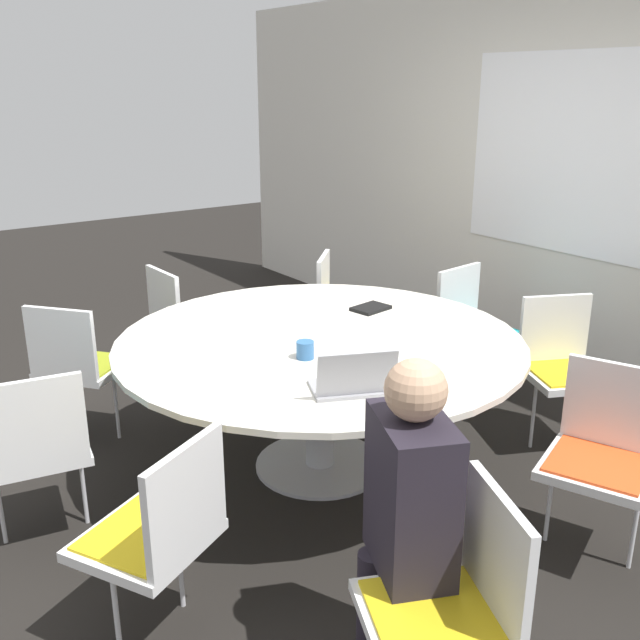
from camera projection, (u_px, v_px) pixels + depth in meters
name	position (u px, v px, depth m)	size (l,w,h in m)	color
ground_plane	(320.00, 466.00, 3.91)	(16.00, 16.00, 0.00)	black
wall_back	(582.00, 186.00, 4.68)	(8.00, 0.07, 2.70)	silver
conference_table	(320.00, 356.00, 3.71)	(2.10, 2.10, 0.74)	#B7B7BC
chair_0	(454.00, 599.00, 2.17)	(0.57, 0.57, 0.85)	silver
chair_1	(603.00, 447.00, 3.08)	(0.56, 0.55, 0.85)	silver
chair_2	(563.00, 360.00, 4.05)	(0.57, 0.58, 0.85)	silver
chair_3	(472.00, 322.00, 4.70)	(0.46, 0.48, 0.85)	silver
chair_4	(341.00, 303.00, 5.09)	(0.61, 0.61, 0.85)	silver
chair_5	(183.00, 318.00, 4.77)	(0.45, 0.43, 0.85)	silver
chair_6	(77.00, 360.00, 4.04)	(0.61, 0.60, 0.85)	silver
chair_7	(36.00, 443.00, 3.12)	(0.49, 0.51, 0.85)	silver
chair_8	(159.00, 527.00, 2.52)	(0.58, 0.58, 0.85)	silver
person_0	(406.00, 503.00, 2.32)	(0.42, 0.35, 1.20)	#231E28
laptop	(353.00, 382.00, 3.01)	(0.36, 0.41, 0.21)	#99999E
spiral_notebook	(371.00, 308.00, 4.14)	(0.18, 0.23, 0.02)	black
coffee_cup	(305.00, 350.00, 3.40)	(0.09, 0.09, 0.09)	#33669E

